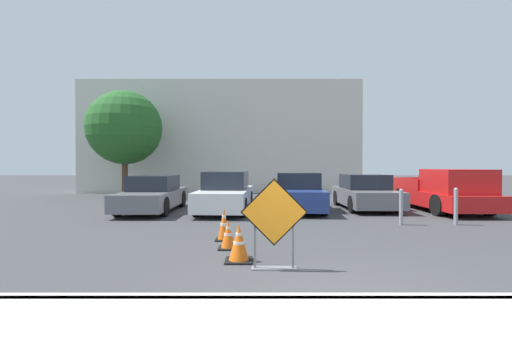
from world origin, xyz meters
TOP-DOWN VIEW (x-y plane):
  - ground_plane at (0.00, 10.00)m, footprint 96.00×96.00m
  - curb_lip at (0.00, 0.00)m, footprint 31.02×0.20m
  - road_closed_sign at (-0.82, 1.50)m, footprint 1.12×0.20m
  - traffic_cone_nearest at (-1.44, 2.01)m, footprint 0.49×0.49m
  - traffic_cone_second at (-1.71, 2.94)m, footprint 0.40×0.40m
  - traffic_cone_third at (-1.87, 3.77)m, footprint 0.39×0.39m
  - parked_car_nearest at (-5.04, 8.85)m, footprint 1.80×4.52m
  - parked_car_second at (-2.27, 8.89)m, footprint 2.00×4.78m
  - parked_car_third at (0.49, 8.98)m, footprint 2.07×4.24m
  - parked_car_fourth at (3.26, 9.57)m, footprint 1.93×4.06m
  - pickup_truck at (6.03, 8.77)m, footprint 2.02×5.01m
  - bollard_nearest at (3.13, 5.84)m, footprint 0.12×0.12m
  - bollard_second at (4.74, 5.84)m, footprint 0.12×0.12m
  - building_facade_backdrop at (-3.44, 19.77)m, footprint 18.01×5.00m
  - street_tree_behind_lot at (-8.35, 14.64)m, footprint 4.04×4.04m

SIDE VIEW (x-z plane):
  - ground_plane at x=0.00m, z-range 0.00..0.00m
  - curb_lip at x=0.00m, z-range 0.00..0.14m
  - traffic_cone_second at x=-1.71m, z-range -0.01..0.59m
  - traffic_cone_nearest at x=-1.44m, z-range -0.01..0.66m
  - traffic_cone_third at x=-1.87m, z-range -0.01..0.74m
  - bollard_nearest at x=3.13m, z-range 0.03..1.08m
  - bollard_second at x=4.74m, z-range 0.03..1.12m
  - parked_car_nearest at x=-5.04m, z-range -0.04..1.31m
  - parked_car_fourth at x=3.26m, z-range -0.05..1.33m
  - parked_car_third at x=0.49m, z-range -0.06..1.40m
  - parked_car_second at x=-2.27m, z-range -0.07..1.44m
  - pickup_truck at x=6.03m, z-range -0.08..1.52m
  - road_closed_sign at x=-0.82m, z-range 0.07..1.60m
  - building_facade_backdrop at x=-3.44m, z-range 0.00..7.16m
  - street_tree_behind_lot at x=-8.35m, z-range 0.89..6.74m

